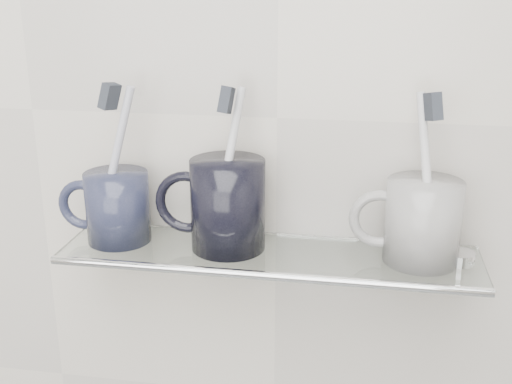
% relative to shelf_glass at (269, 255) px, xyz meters
% --- Properties ---
extents(wall_back, '(2.50, 0.00, 2.50)m').
position_rel_shelf_glass_xyz_m(wall_back, '(0.00, 0.06, 0.15)').
color(wall_back, beige).
rests_on(wall_back, ground).
extents(shelf_glass, '(0.50, 0.12, 0.01)m').
position_rel_shelf_glass_xyz_m(shelf_glass, '(0.00, 0.00, 0.00)').
color(shelf_glass, silver).
rests_on(shelf_glass, wall_back).
extents(shelf_rail, '(0.50, 0.01, 0.01)m').
position_rel_shelf_glass_xyz_m(shelf_rail, '(0.00, -0.06, 0.00)').
color(shelf_rail, silver).
rests_on(shelf_rail, shelf_glass).
extents(bracket_left, '(0.02, 0.03, 0.02)m').
position_rel_shelf_glass_xyz_m(bracket_left, '(-0.21, 0.05, -0.01)').
color(bracket_left, silver).
rests_on(bracket_left, wall_back).
extents(bracket_right, '(0.02, 0.03, 0.02)m').
position_rel_shelf_glass_xyz_m(bracket_right, '(0.21, 0.05, -0.01)').
color(bracket_right, silver).
rests_on(bracket_right, wall_back).
extents(mug_left, '(0.08, 0.08, 0.09)m').
position_rel_shelf_glass_xyz_m(mug_left, '(-0.19, 0.00, 0.05)').
color(mug_left, black).
rests_on(mug_left, shelf_glass).
extents(mug_left_handle, '(0.06, 0.01, 0.06)m').
position_rel_shelf_glass_xyz_m(mug_left_handle, '(-0.23, 0.00, 0.05)').
color(mug_left_handle, black).
rests_on(mug_left_handle, mug_left).
extents(toothbrush_left, '(0.06, 0.02, 0.19)m').
position_rel_shelf_glass_xyz_m(toothbrush_left, '(-0.19, 0.00, 0.10)').
color(toothbrush_left, '#A5A6BA').
rests_on(toothbrush_left, mug_left).
extents(bristles_left, '(0.03, 0.03, 0.03)m').
position_rel_shelf_glass_xyz_m(bristles_left, '(-0.19, 0.00, 0.19)').
color(bristles_left, '#252930').
rests_on(bristles_left, toothbrush_left).
extents(mug_center, '(0.12, 0.12, 0.11)m').
position_rel_shelf_glass_xyz_m(mug_center, '(-0.05, 0.00, 0.06)').
color(mug_center, black).
rests_on(mug_center, shelf_glass).
extents(mug_center_handle, '(0.08, 0.01, 0.08)m').
position_rel_shelf_glass_xyz_m(mug_center_handle, '(-0.10, 0.00, 0.06)').
color(mug_center_handle, black).
rests_on(mug_center_handle, mug_center).
extents(toothbrush_center, '(0.04, 0.05, 0.19)m').
position_rel_shelf_glass_xyz_m(toothbrush_center, '(-0.05, 0.00, 0.10)').
color(toothbrush_center, silver).
rests_on(toothbrush_center, mug_center).
extents(bristles_center, '(0.02, 0.03, 0.04)m').
position_rel_shelf_glass_xyz_m(bristles_center, '(-0.05, 0.00, 0.19)').
color(bristles_center, '#252930').
rests_on(bristles_center, toothbrush_center).
extents(mug_right, '(0.10, 0.10, 0.10)m').
position_rel_shelf_glass_xyz_m(mug_right, '(0.18, 0.00, 0.05)').
color(mug_right, white).
rests_on(mug_right, shelf_glass).
extents(mug_right_handle, '(0.07, 0.01, 0.07)m').
position_rel_shelf_glass_xyz_m(mug_right_handle, '(0.13, 0.00, 0.05)').
color(mug_right_handle, white).
rests_on(mug_right_handle, mug_right).
extents(toothbrush_right, '(0.04, 0.04, 0.19)m').
position_rel_shelf_glass_xyz_m(toothbrush_right, '(0.18, 0.00, 0.10)').
color(toothbrush_right, silver).
rests_on(toothbrush_right, mug_right).
extents(bristles_right, '(0.02, 0.03, 0.03)m').
position_rel_shelf_glass_xyz_m(bristles_right, '(0.18, 0.00, 0.19)').
color(bristles_right, '#252930').
rests_on(bristles_right, toothbrush_right).
extents(chrome_cap, '(0.03, 0.03, 0.01)m').
position_rel_shelf_glass_xyz_m(chrome_cap, '(0.22, 0.00, 0.01)').
color(chrome_cap, silver).
rests_on(chrome_cap, shelf_glass).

